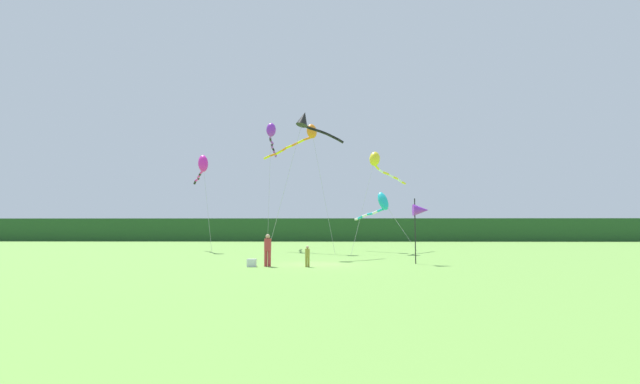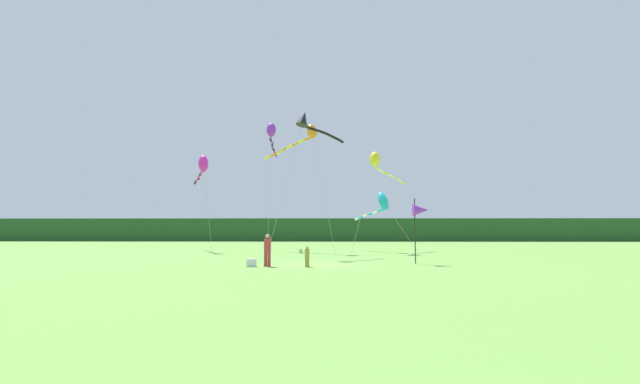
{
  "view_description": "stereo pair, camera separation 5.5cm",
  "coord_description": "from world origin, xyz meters",
  "px_view_note": "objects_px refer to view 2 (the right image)",
  "views": [
    {
      "loc": [
        0.67,
        -25.42,
        2.07
      ],
      "look_at": [
        0.0,
        6.0,
        4.63
      ],
      "focal_mm": 24.81,
      "sensor_mm": 36.0,
      "label": 1
    },
    {
      "loc": [
        0.72,
        -25.42,
        2.07
      ],
      "look_at": [
        0.0,
        6.0,
        4.63
      ],
      "focal_mm": 24.81,
      "sensor_mm": 36.0,
      "label": 2
    }
  ],
  "objects_px": {
    "kite_orange": "(307,135)",
    "person_adult": "(267,248)",
    "cooler_box": "(252,263)",
    "kite_black": "(307,121)",
    "kite_yellow": "(378,162)",
    "kite_cyan": "(381,203)",
    "banner_flag_pole": "(421,211)",
    "kite_purple": "(272,134)",
    "kite_magenta": "(203,165)",
    "person_child": "(307,255)"
  },
  "relations": [
    {
      "from": "person_child",
      "to": "kite_yellow",
      "type": "height_order",
      "value": "kite_yellow"
    },
    {
      "from": "kite_cyan",
      "to": "banner_flag_pole",
      "type": "bearing_deg",
      "value": -86.35
    },
    {
      "from": "person_child",
      "to": "kite_orange",
      "type": "relative_size",
      "value": 0.1
    },
    {
      "from": "kite_yellow",
      "to": "kite_magenta",
      "type": "height_order",
      "value": "kite_magenta"
    },
    {
      "from": "person_adult",
      "to": "kite_magenta",
      "type": "relative_size",
      "value": 0.2
    },
    {
      "from": "person_adult",
      "to": "kite_black",
      "type": "bearing_deg",
      "value": 78.15
    },
    {
      "from": "cooler_box",
      "to": "banner_flag_pole",
      "type": "relative_size",
      "value": 0.13
    },
    {
      "from": "kite_magenta",
      "to": "kite_black",
      "type": "bearing_deg",
      "value": -36.68
    },
    {
      "from": "cooler_box",
      "to": "kite_magenta",
      "type": "xyz_separation_m",
      "value": [
        -7.27,
        15.48,
        7.51
      ]
    },
    {
      "from": "kite_magenta",
      "to": "kite_cyan",
      "type": "height_order",
      "value": "kite_magenta"
    },
    {
      "from": "person_child",
      "to": "cooler_box",
      "type": "bearing_deg",
      "value": 178.22
    },
    {
      "from": "cooler_box",
      "to": "kite_purple",
      "type": "bearing_deg",
      "value": 94.57
    },
    {
      "from": "cooler_box",
      "to": "kite_black",
      "type": "distance_m",
      "value": 12.94
    },
    {
      "from": "banner_flag_pole",
      "to": "kite_orange",
      "type": "bearing_deg",
      "value": 119.95
    },
    {
      "from": "kite_purple",
      "to": "kite_black",
      "type": "bearing_deg",
      "value": -69.17
    },
    {
      "from": "banner_flag_pole",
      "to": "kite_magenta",
      "type": "distance_m",
      "value": 21.93
    },
    {
      "from": "person_child",
      "to": "cooler_box",
      "type": "height_order",
      "value": "person_child"
    },
    {
      "from": "kite_yellow",
      "to": "kite_orange",
      "type": "height_order",
      "value": "kite_orange"
    },
    {
      "from": "kite_orange",
      "to": "kite_cyan",
      "type": "xyz_separation_m",
      "value": [
        6.54,
        -0.12,
        -6.05
      ]
    },
    {
      "from": "kite_yellow",
      "to": "kite_cyan",
      "type": "xyz_separation_m",
      "value": [
        0.34,
        0.53,
        -3.5
      ]
    },
    {
      "from": "kite_magenta",
      "to": "kite_purple",
      "type": "bearing_deg",
      "value": 29.3
    },
    {
      "from": "cooler_box",
      "to": "person_adult",
      "type": "bearing_deg",
      "value": 12.18
    },
    {
      "from": "cooler_box",
      "to": "kite_cyan",
      "type": "height_order",
      "value": "kite_cyan"
    },
    {
      "from": "kite_orange",
      "to": "kite_purple",
      "type": "bearing_deg",
      "value": 133.36
    },
    {
      "from": "person_adult",
      "to": "kite_purple",
      "type": "relative_size",
      "value": 0.14
    },
    {
      "from": "banner_flag_pole",
      "to": "kite_cyan",
      "type": "bearing_deg",
      "value": 93.65
    },
    {
      "from": "kite_purple",
      "to": "kite_cyan",
      "type": "distance_m",
      "value": 12.99
    },
    {
      "from": "person_adult",
      "to": "cooler_box",
      "type": "relative_size",
      "value": 3.61
    },
    {
      "from": "kite_yellow",
      "to": "kite_cyan",
      "type": "height_order",
      "value": "kite_yellow"
    },
    {
      "from": "banner_flag_pole",
      "to": "cooler_box",
      "type": "bearing_deg",
      "value": -167.45
    },
    {
      "from": "kite_purple",
      "to": "kite_cyan",
      "type": "xyz_separation_m",
      "value": [
        10.18,
        -3.98,
        -7.02
      ]
    },
    {
      "from": "kite_black",
      "to": "kite_orange",
      "type": "distance_m",
      "value": 6.69
    },
    {
      "from": "person_child",
      "to": "kite_magenta",
      "type": "relative_size",
      "value": 0.13
    },
    {
      "from": "kite_black",
      "to": "kite_orange",
      "type": "xyz_separation_m",
      "value": [
        -0.36,
        6.66,
        0.4
      ]
    },
    {
      "from": "cooler_box",
      "to": "kite_cyan",
      "type": "xyz_separation_m",
      "value": [
        8.68,
        14.73,
        4.04
      ]
    },
    {
      "from": "cooler_box",
      "to": "kite_black",
      "type": "height_order",
      "value": "kite_black"
    },
    {
      "from": "kite_magenta",
      "to": "kite_cyan",
      "type": "xyz_separation_m",
      "value": [
        15.95,
        -0.74,
        -3.47
      ]
    },
    {
      "from": "person_adult",
      "to": "kite_cyan",
      "type": "distance_m",
      "value": 16.87
    },
    {
      "from": "cooler_box",
      "to": "kite_black",
      "type": "relative_size",
      "value": 0.05
    },
    {
      "from": "person_child",
      "to": "kite_black",
      "type": "height_order",
      "value": "kite_black"
    },
    {
      "from": "kite_magenta",
      "to": "kite_purple",
      "type": "xyz_separation_m",
      "value": [
        5.77,
        3.24,
        3.55
      ]
    },
    {
      "from": "person_adult",
      "to": "kite_purple",
      "type": "bearing_deg",
      "value": 97.13
    },
    {
      "from": "banner_flag_pole",
      "to": "kite_purple",
      "type": "xyz_separation_m",
      "value": [
        -10.99,
        16.6,
        8.2
      ]
    },
    {
      "from": "kite_yellow",
      "to": "kite_orange",
      "type": "bearing_deg",
      "value": 173.99
    },
    {
      "from": "kite_cyan",
      "to": "cooler_box",
      "type": "bearing_deg",
      "value": -120.51
    },
    {
      "from": "kite_black",
      "to": "kite_yellow",
      "type": "bearing_deg",
      "value": 45.8
    },
    {
      "from": "kite_yellow",
      "to": "kite_magenta",
      "type": "relative_size",
      "value": 1.0
    },
    {
      "from": "kite_magenta",
      "to": "person_child",
      "type": "bearing_deg",
      "value": -56.62
    },
    {
      "from": "person_adult",
      "to": "banner_flag_pole",
      "type": "xyz_separation_m",
      "value": [
        8.67,
        1.93,
        2.1
      ]
    },
    {
      "from": "kite_orange",
      "to": "person_adult",
      "type": "bearing_deg",
      "value": -95.14
    }
  ]
}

